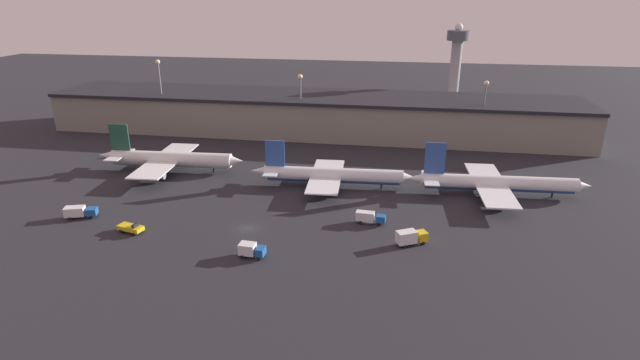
% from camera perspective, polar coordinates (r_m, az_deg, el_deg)
% --- Properties ---
extents(ground, '(600.00, 600.00, 0.00)m').
position_cam_1_polar(ground, '(119.49, -8.29, -5.49)').
color(ground, '#26262B').
extents(terminal_building, '(202.47, 30.94, 14.95)m').
position_cam_1_polar(terminal_building, '(195.76, -0.90, 7.57)').
color(terminal_building, gray).
rests_on(terminal_building, ground).
extents(airplane_0, '(46.43, 34.57, 14.53)m').
position_cam_1_polar(airplane_0, '(160.57, -16.81, 2.29)').
color(airplane_0, white).
rests_on(airplane_0, ground).
extents(airplane_1, '(47.34, 28.30, 13.26)m').
position_cam_1_polar(airplane_1, '(141.28, 1.29, 0.54)').
color(airplane_1, white).
rests_on(airplane_1, ground).
extents(airplane_2, '(49.37, 33.64, 14.46)m').
position_cam_1_polar(airplane_2, '(143.63, 19.47, -0.35)').
color(airplane_2, white).
rests_on(airplane_2, ground).
extents(service_vehicle_0, '(7.19, 2.56, 2.97)m').
position_cam_1_polar(service_vehicle_0, '(120.44, 5.66, -4.25)').
color(service_vehicle_0, '#195199').
rests_on(service_vehicle_0, ground).
extents(service_vehicle_1, '(5.58, 2.88, 3.05)m').
position_cam_1_polar(service_vehicle_1, '(106.50, -7.89, -7.90)').
color(service_vehicle_1, '#195199').
rests_on(service_vehicle_1, ground).
extents(service_vehicle_2, '(7.89, 4.75, 2.98)m').
position_cam_1_polar(service_vehicle_2, '(136.28, -25.79, -3.27)').
color(service_vehicle_2, '#195199').
rests_on(service_vehicle_2, ground).
extents(service_vehicle_3, '(6.46, 3.87, 2.51)m').
position_cam_1_polar(service_vehicle_3, '(123.80, -20.80, -5.14)').
color(service_vehicle_3, gold).
rests_on(service_vehicle_3, ground).
extents(service_vehicle_4, '(7.35, 5.48, 3.41)m').
position_cam_1_polar(service_vehicle_4, '(112.01, 10.31, -6.42)').
color(service_vehicle_4, gold).
rests_on(service_vehicle_4, ground).
extents(lamp_post_0, '(1.80, 1.80, 28.02)m').
position_cam_1_polar(lamp_post_0, '(204.77, -17.77, 10.06)').
color(lamp_post_0, slate).
rests_on(lamp_post_0, ground).
extents(lamp_post_1, '(1.80, 1.80, 23.95)m').
position_cam_1_polar(lamp_post_1, '(186.98, -2.25, 9.37)').
color(lamp_post_1, slate).
rests_on(lamp_post_1, ground).
extents(lamp_post_2, '(1.80, 1.80, 23.49)m').
position_cam_1_polar(lamp_post_2, '(185.44, 18.21, 8.18)').
color(lamp_post_2, slate).
rests_on(lamp_post_2, ground).
extents(control_tower, '(9.00, 9.00, 39.88)m').
position_cam_1_polar(control_tower, '(222.71, 15.22, 12.62)').
color(control_tower, '#99999E').
rests_on(control_tower, ground).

